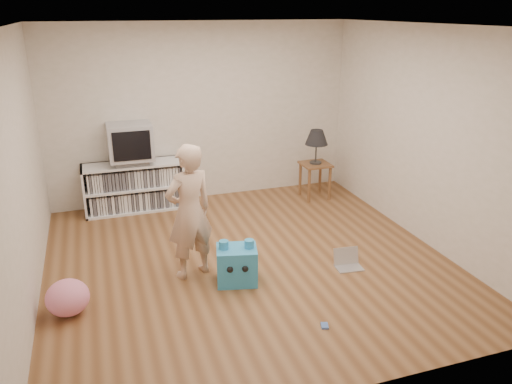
{
  "coord_description": "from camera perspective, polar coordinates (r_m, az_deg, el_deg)",
  "views": [
    {
      "loc": [
        -1.54,
        -4.93,
        2.76
      ],
      "look_at": [
        0.23,
        0.4,
        0.68
      ],
      "focal_mm": 35.0,
      "sensor_mm": 36.0,
      "label": 1
    }
  ],
  "objects": [
    {
      "name": "plush_pink",
      "position": [
        5.17,
        -20.73,
        -11.22
      ],
      "size": [
        0.44,
        0.44,
        0.35
      ],
      "primitive_type": "ellipsoid",
      "rotation": [
        0.0,
        0.0,
        -0.09
      ],
      "color": "pink",
      "rests_on": "ground"
    },
    {
      "name": "ground",
      "position": [
        5.86,
        -0.93,
        -7.84
      ],
      "size": [
        4.5,
        4.5,
        0.0
      ],
      "primitive_type": "plane",
      "color": "brown",
      "rests_on": "ground"
    },
    {
      "name": "table_lamp",
      "position": [
        7.51,
        6.94,
        6.13
      ],
      "size": [
        0.34,
        0.34,
        0.52
      ],
      "color": "#333333",
      "rests_on": "side_table"
    },
    {
      "name": "dvd_deck",
      "position": [
        7.25,
        -14.01,
        3.46
      ],
      "size": [
        0.45,
        0.35,
        0.07
      ],
      "primitive_type": "cube",
      "color": "gray",
      "rests_on": "media_unit"
    },
    {
      "name": "person",
      "position": [
        5.3,
        -7.62,
        -2.29
      ],
      "size": [
        0.63,
        0.51,
        1.49
      ],
      "primitive_type": "imported",
      "rotation": [
        0.0,
        0.0,
        3.47
      ],
      "color": "#D9B294",
      "rests_on": "ground"
    },
    {
      "name": "media_unit",
      "position": [
        7.39,
        -13.77,
        0.64
      ],
      "size": [
        1.4,
        0.45,
        0.7
      ],
      "color": "white",
      "rests_on": "ground"
    },
    {
      "name": "laptop",
      "position": [
        5.81,
        10.41,
        -7.86
      ],
      "size": [
        0.32,
        0.26,
        0.2
      ],
      "rotation": [
        0.0,
        0.0,
        -0.1
      ],
      "color": "silver",
      "rests_on": "ground"
    },
    {
      "name": "crt_tv",
      "position": [
        7.18,
        -14.2,
        5.63
      ],
      "size": [
        0.6,
        0.53,
        0.5
      ],
      "color": "#A7A7AC",
      "rests_on": "dvd_deck"
    },
    {
      "name": "walls",
      "position": [
        5.37,
        -1.01,
        4.49
      ],
      "size": [
        4.52,
        4.52,
        2.6
      ],
      "color": "beige",
      "rests_on": "ground"
    },
    {
      "name": "ceiling",
      "position": [
        5.17,
        -1.1,
        18.5
      ],
      "size": [
        4.5,
        4.5,
        0.01
      ],
      "primitive_type": "cube",
      "color": "white",
      "rests_on": "walls"
    },
    {
      "name": "playing_cards",
      "position": [
        4.8,
        7.84,
        -14.9
      ],
      "size": [
        0.09,
        0.11,
        0.02
      ],
      "primitive_type": "cube",
      "rotation": [
        0.0,
        0.0,
        -0.31
      ],
      "color": "#4A71C7",
      "rests_on": "ground"
    },
    {
      "name": "plush_blue",
      "position": [
        5.34,
        -2.21,
        -8.27
      ],
      "size": [
        0.49,
        0.43,
        0.49
      ],
      "rotation": [
        0.0,
        0.0,
        -0.23
      ],
      "color": "#2C95D0",
      "rests_on": "ground"
    },
    {
      "name": "side_table",
      "position": [
        7.66,
        6.77,
        2.32
      ],
      "size": [
        0.42,
        0.42,
        0.55
      ],
      "color": "brown",
      "rests_on": "ground"
    }
  ]
}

